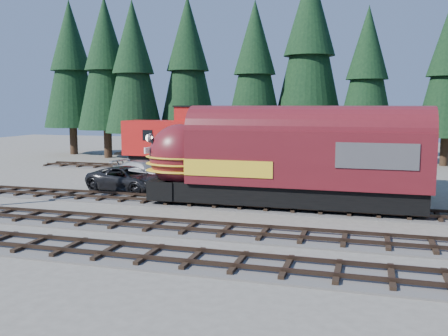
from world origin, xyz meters
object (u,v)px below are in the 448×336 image
(depot, at_px, (310,148))
(caboose, at_px, (182,141))
(pickup_truck_b, at_px, (146,172))
(locomotive, at_px, (275,164))
(pickup_truck_a, at_px, (129,179))

(depot, height_order, caboose, caboose)
(caboose, bearing_deg, pickup_truck_b, -90.62)
(locomotive, relative_size, pickup_truck_b, 2.85)
(locomotive, xyz_separation_m, pickup_truck_b, (-11.18, 6.56, -1.76))
(depot, distance_m, locomotive, 6.62)
(depot, relative_size, pickup_truck_a, 2.08)
(depot, bearing_deg, locomotive, -100.66)
(depot, distance_m, caboose, 14.43)
(pickup_truck_b, bearing_deg, depot, -74.84)
(depot, bearing_deg, pickup_truck_a, -162.48)
(pickup_truck_b, bearing_deg, caboose, 14.84)
(depot, bearing_deg, caboose, 148.67)
(caboose, relative_size, pickup_truck_a, 1.68)
(caboose, height_order, pickup_truck_a, caboose)
(depot, relative_size, pickup_truck_b, 2.22)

